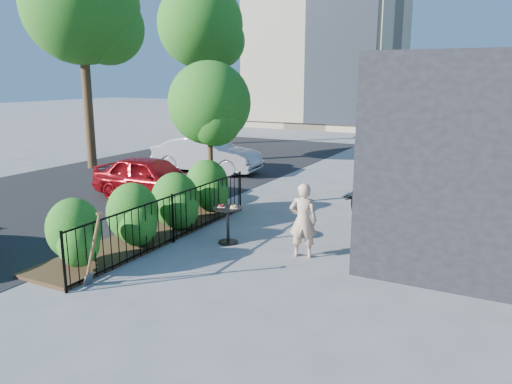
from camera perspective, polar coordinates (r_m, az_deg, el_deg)
The scene contains 13 objects.
ground at distance 10.44m, azimuth -2.72°, elevation -6.99°, with size 120.00×120.00×0.00m, color gray.
fence at distance 11.07m, azimuth -9.48°, elevation -2.94°, with size 0.05×6.05×1.10m.
planting_bed at distance 11.64m, azimuth -12.15°, elevation -4.94°, with size 1.30×6.00×0.08m, color #382616.
shrubs at distance 11.47m, azimuth -11.61°, elevation -1.75°, with size 1.10×5.60×1.24m.
patio_tree at distance 13.36m, azimuth -5.21°, elevation 9.50°, with size 2.20×2.20×3.94m.
street at distance 16.95m, azimuth -18.23°, elevation 0.21°, with size 9.00×30.00×0.01m, color black.
street_tree_near at distance 20.87m, azimuth -19.31°, elevation 18.78°, with size 4.40×4.40×8.28m.
street_tree_far at distance 27.03m, azimuth -6.32°, elevation 17.92°, with size 4.40×4.40×8.28m.
cafe_table at distance 10.90m, azimuth -3.23°, elevation -3.03°, with size 0.64×0.64×0.86m.
woman at distance 10.05m, azimuth 5.41°, elevation -3.25°, with size 0.56×0.37×1.53m, color #D7AE8B.
shovel at distance 9.05m, azimuth -18.22°, elevation -6.68°, with size 0.49×0.18×1.42m.
car_red at distance 15.16m, azimuth -11.84°, elevation 1.60°, with size 1.52×3.78×1.29m, color maroon.
car_silver at distance 19.13m, azimuth -5.67°, elevation 4.28°, with size 1.45×4.17×1.37m, color #A6A6AB.
Camera 1 is at (4.98, -8.46, 3.57)m, focal length 35.00 mm.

